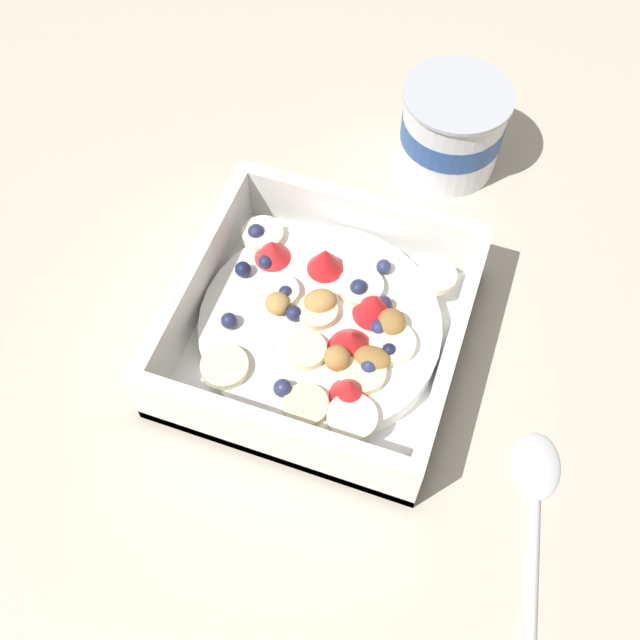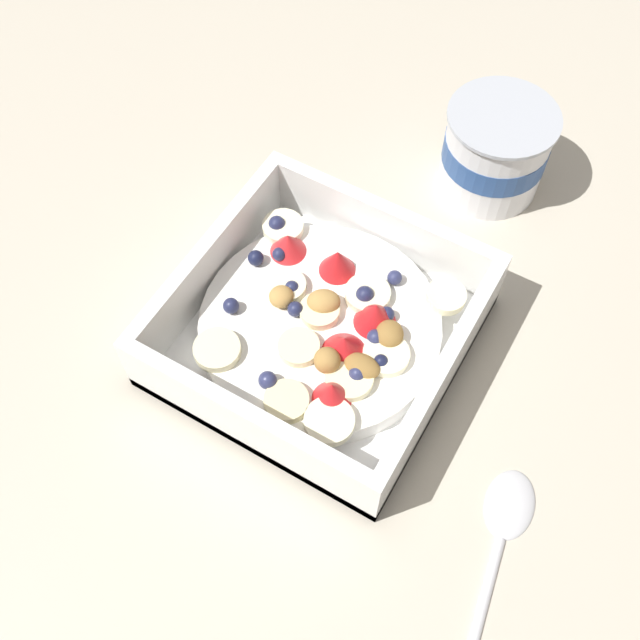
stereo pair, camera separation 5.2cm
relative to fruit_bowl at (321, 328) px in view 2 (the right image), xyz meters
name	(u,v)px [view 2 (the right image)]	position (x,y,z in m)	size (l,w,h in m)	color
ground_plane	(343,337)	(0.01, 0.01, -0.02)	(2.40, 2.40, 0.00)	beige
fruit_bowl	(321,328)	(0.00, 0.00, 0.00)	(0.19, 0.19, 0.06)	white
spoon	(501,542)	(0.17, -0.07, -0.02)	(0.05, 0.17, 0.01)	silver
yogurt_cup	(495,150)	(0.04, 0.20, 0.02)	(0.09, 0.09, 0.07)	white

